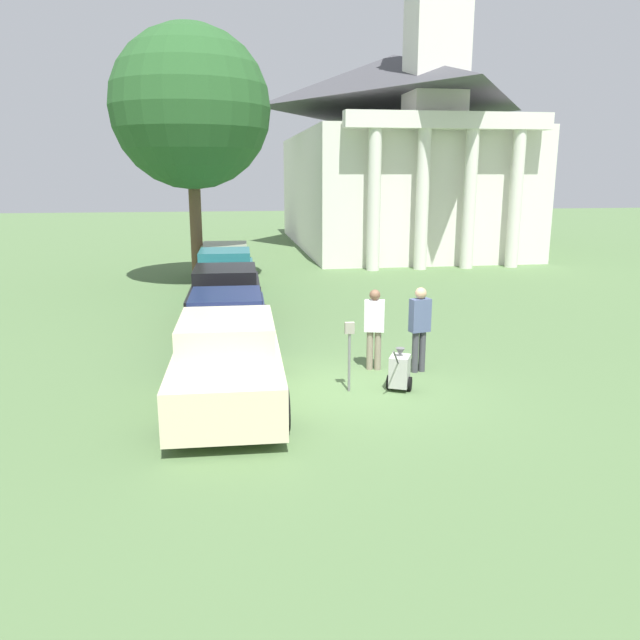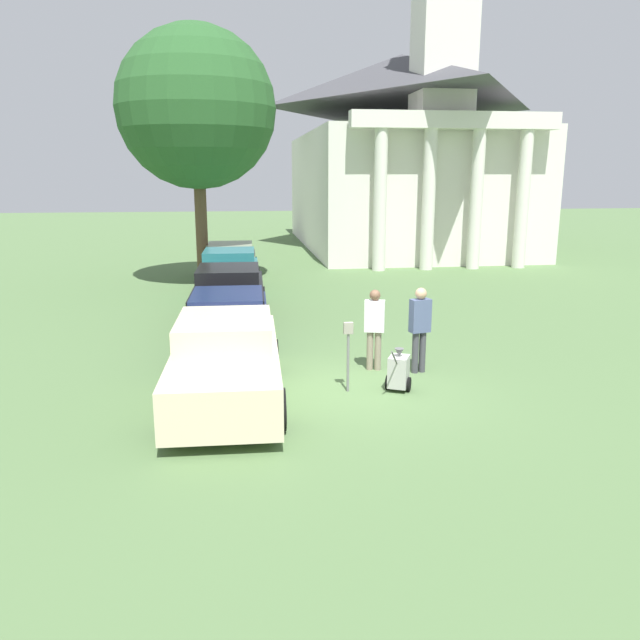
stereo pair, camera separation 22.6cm
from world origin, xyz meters
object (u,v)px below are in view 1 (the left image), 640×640
object	(u,v)px
parked_car_teal	(226,275)
person_worker	(374,324)
parked_car_sage	(225,264)
parked_car_navy	(227,322)
parked_car_black	(226,295)
church	(394,145)
parked_car_cream	(228,362)
equipment_cart	(400,371)
person_supervisor	(420,324)
parking_meter	(349,343)

from	to	relation	value
parked_car_teal	person_worker	world-z (taller)	person_worker
parked_car_teal	parked_car_sage	bearing A→B (deg)	91.62
parked_car_navy	parked_car_black	xyz separation A→B (m)	(-0.00, 3.10, 0.05)
parked_car_sage	church	bearing A→B (deg)	49.96
parked_car_navy	person_worker	world-z (taller)	person_worker
parked_car_cream	equipment_cart	bearing A→B (deg)	3.12
parked_car_black	person_supervisor	xyz separation A→B (m)	(3.99, -5.55, 0.33)
parking_meter	person_supervisor	world-z (taller)	person_supervisor
parked_car_black	parking_meter	world-z (taller)	parked_car_black
parked_car_navy	person_worker	size ratio (longest dim) A/B	2.81
parked_car_cream	parked_car_teal	bearing A→B (deg)	91.62
parked_car_black	church	bearing A→B (deg)	62.83
parked_car_teal	person_supervisor	bearing A→B (deg)	-64.60
parked_car_teal	person_worker	distance (m)	9.29
person_worker	person_supervisor	bearing A→B (deg)	176.99
person_supervisor	equipment_cart	xyz separation A→B (m)	(-0.71, -1.05, -0.66)
parked_car_teal	equipment_cart	world-z (taller)	parked_car_teal
parked_car_teal	person_supervisor	world-z (taller)	person_supervisor
parked_car_cream	parking_meter	distance (m)	2.32
person_worker	church	bearing A→B (deg)	-90.50
person_supervisor	equipment_cart	distance (m)	1.43
parked_car_sage	parking_meter	bearing A→B (deg)	-78.46
person_supervisor	church	size ratio (longest dim) A/B	0.07
parking_meter	person_worker	distance (m)	1.50
parked_car_navy	parking_meter	xyz separation A→B (m)	(2.30, -3.42, 0.30)
parked_car_sage	person_supervisor	world-z (taller)	person_supervisor
parked_car_navy	person_worker	bearing A→B (deg)	-33.25
parked_car_black	person_worker	world-z (taller)	person_worker
parked_car_cream	parked_car_sage	world-z (taller)	parked_car_cream
parked_car_cream	equipment_cart	xyz separation A→B (m)	(3.28, 0.09, -0.35)
parking_meter	equipment_cart	distance (m)	1.13
parked_car_sage	parked_car_navy	bearing A→B (deg)	-88.38
parked_car_navy	parked_car_black	distance (m)	3.10
parking_meter	parked_car_sage	bearing A→B (deg)	99.92
parked_car_sage	person_worker	size ratio (longest dim) A/B	2.93
parked_car_navy	person_worker	xyz separation A→B (m)	(3.09, -2.15, 0.34)
church	person_worker	bearing A→B (deg)	-105.92
person_worker	equipment_cart	world-z (taller)	person_worker
parked_car_black	person_supervisor	size ratio (longest dim) A/B	2.78
parked_car_cream	church	bearing A→B (deg)	69.98
parked_car_cream	parked_car_teal	world-z (taller)	parked_car_cream
parked_car_teal	person_worker	bearing A→B (deg)	-68.94
person_worker	person_supervisor	world-z (taller)	person_supervisor
person_worker	parking_meter	bearing A→B (deg)	73.53
parked_car_navy	church	xyz separation A→B (m)	(9.54, 20.47, 5.00)
parked_car_navy	person_worker	distance (m)	3.78
equipment_cart	church	size ratio (longest dim) A/B	0.04
parking_meter	church	size ratio (longest dim) A/B	0.06
parked_car_teal	equipment_cart	size ratio (longest dim) A/B	4.73
equipment_cart	church	distance (m)	25.34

